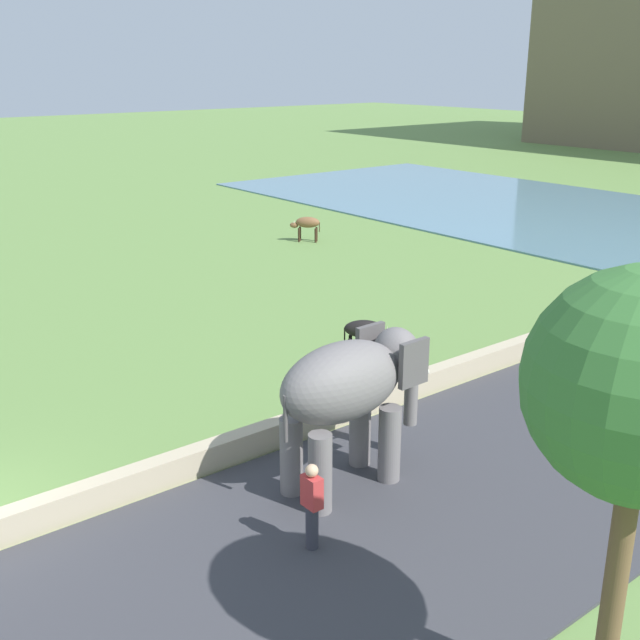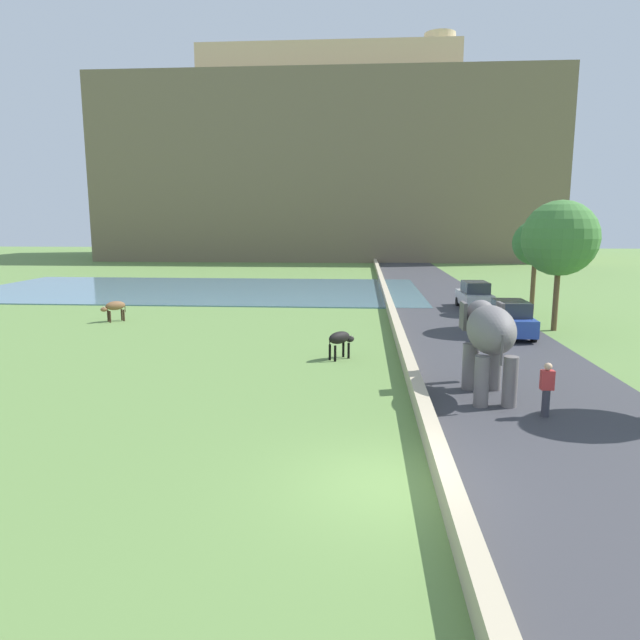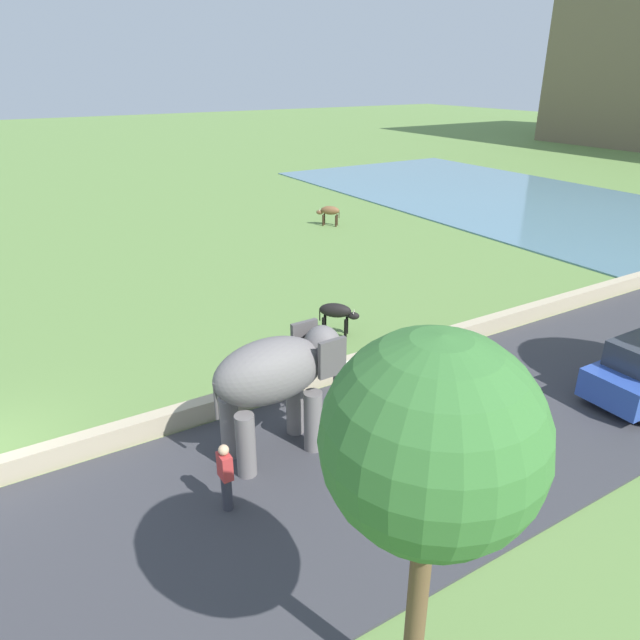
{
  "view_description": "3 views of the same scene",
  "coord_description": "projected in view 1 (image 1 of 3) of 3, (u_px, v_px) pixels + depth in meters",
  "views": [
    {
      "loc": [
        13.57,
        -2.37,
        7.85
      ],
      "look_at": [
        -1.42,
        9.53,
        1.49
      ],
      "focal_mm": 43.62,
      "sensor_mm": 36.0,
      "label": 1
    },
    {
      "loc": [
        -0.59,
        -11.38,
        5.55
      ],
      "look_at": [
        -2.28,
        11.53,
        1.54
      ],
      "focal_mm": 31.84,
      "sensor_mm": 36.0,
      "label": 2
    },
    {
      "loc": [
        13.69,
        1.25,
        8.43
      ],
      "look_at": [
        0.86,
        9.08,
        1.86
      ],
      "focal_mm": 32.34,
      "sensor_mm": 36.0,
      "label": 3
    }
  ],
  "objects": [
    {
      "name": "elephant",
      "position": [
        351.0,
        389.0,
        14.57
      ],
      "size": [
        1.47,
        3.48,
        2.99
      ],
      "color": "slate",
      "rests_on": "ground"
    },
    {
      "name": "cow_black",
      "position": [
        366.0,
        331.0,
        21.33
      ],
      "size": [
        1.19,
        1.24,
        1.15
      ],
      "color": "black",
      "rests_on": "ground"
    },
    {
      "name": "cow_brown",
      "position": [
        307.0,
        224.0,
        35.57
      ],
      "size": [
        1.24,
        1.2,
        1.15
      ],
      "color": "brown",
      "rests_on": "ground"
    },
    {
      "name": "lake",
      "position": [
        517.0,
        206.0,
        44.32
      ],
      "size": [
        36.0,
        18.0,
        0.08
      ],
      "primitive_type": "cube",
      "color": "slate",
      "rests_on": "ground"
    },
    {
      "name": "person_beside_elephant",
      "position": [
        312.0,
        505.0,
        12.88
      ],
      "size": [
        0.36,
        0.22,
        1.63
      ],
      "color": "#33333D",
      "rests_on": "ground"
    },
    {
      "name": "barrier_wall",
      "position": [
        592.0,
        324.0,
        23.6
      ],
      "size": [
        0.4,
        110.0,
        0.58
      ],
      "primitive_type": "cube",
      "color": "tan",
      "rests_on": "ground"
    }
  ]
}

